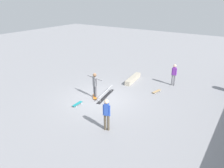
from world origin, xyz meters
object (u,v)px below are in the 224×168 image
at_px(bystander_blue_shirt, 107,113).
at_px(grind_rail, 106,94).
at_px(skateboard_main, 95,97).
at_px(loose_skateboard_natural, 157,91).
at_px(skate_ledge, 133,79).
at_px(bystander_purple_shirt, 174,74).
at_px(skater_main, 95,84).
at_px(loose_skateboard_teal, 77,104).

bearing_deg(bystander_blue_shirt, grind_rail, -72.25).
height_order(skateboard_main, loose_skateboard_natural, same).
bearing_deg(skate_ledge, grind_rail, -1.96).
distance_m(bystander_purple_shirt, loose_skateboard_natural, 2.13).
bearing_deg(skateboard_main, bystander_blue_shirt, -174.78).
bearing_deg(skate_ledge, skater_main, -7.57).
xyz_separation_m(skate_ledge, skateboard_main, (4.09, -0.62, -0.10)).
relative_size(loose_skateboard_natural, loose_skateboard_teal, 1.02).
xyz_separation_m(skateboard_main, loose_skateboard_teal, (1.42, -0.24, 0.00)).
relative_size(skateboard_main, loose_skateboard_teal, 0.90).
xyz_separation_m(skate_ledge, bystander_blue_shirt, (6.70, 2.20, 0.78)).
bearing_deg(grind_rail, skater_main, -47.93).
bearing_deg(grind_rail, bystander_blue_shirt, 24.22).
xyz_separation_m(bystander_purple_shirt, loose_skateboard_natural, (1.89, -0.49, -0.85)).
xyz_separation_m(grind_rail, bystander_purple_shirt, (-4.40, 3.04, 0.75)).
bearing_deg(loose_skateboard_teal, skater_main, 164.12).
bearing_deg(loose_skateboard_teal, grind_rail, 156.24).
bearing_deg(grind_rail, bystander_purple_shirt, 133.44).
height_order(grind_rail, skate_ledge, grind_rail).
relative_size(skater_main, bystander_blue_shirt, 1.02).
height_order(skater_main, bystander_purple_shirt, skater_main).
height_order(skater_main, loose_skateboard_teal, skater_main).
xyz_separation_m(grind_rail, skater_main, (0.59, -0.43, 0.82)).
xyz_separation_m(skater_main, bystander_blue_shirt, (2.59, 2.74, -0.04)).
bearing_deg(bystander_purple_shirt, loose_skateboard_natural, 67.70).
bearing_deg(loose_skateboard_natural, skateboard_main, -32.07).
height_order(skateboard_main, loose_skateboard_teal, same).
bearing_deg(bystander_blue_shirt, loose_skateboard_natural, -110.73).
height_order(skate_ledge, loose_skateboard_natural, skate_ledge).
xyz_separation_m(skater_main, skateboard_main, (-0.02, -0.07, -0.92)).
distance_m(skateboard_main, loose_skateboard_natural, 4.33).
bearing_deg(bystander_purple_shirt, loose_skateboard_teal, 51.71).
bearing_deg(skateboard_main, skater_main, -148.65).
height_order(bystander_blue_shirt, loose_skateboard_teal, bystander_blue_shirt).
xyz_separation_m(loose_skateboard_natural, loose_skateboard_teal, (4.50, -3.29, 0.00)).
bearing_deg(loose_skateboard_natural, bystander_purple_shirt, 177.99).
distance_m(skate_ledge, loose_skateboard_teal, 5.58).
height_order(skate_ledge, skater_main, skater_main).
bearing_deg(skateboard_main, grind_rail, -83.13).
distance_m(bystander_blue_shirt, bystander_purple_shirt, 7.61).
xyz_separation_m(grind_rail, skateboard_main, (0.57, -0.49, -0.10)).
distance_m(skate_ledge, bystander_blue_shirt, 7.09).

